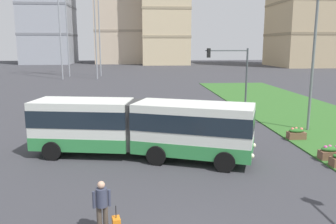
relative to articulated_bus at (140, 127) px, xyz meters
name	(u,v)px	position (x,y,z in m)	size (l,w,h in m)	color
articulated_bus	(140,127)	(0.00, 0.00, 0.00)	(11.93, 5.60, 3.00)	silver
car_white_van	(76,110)	(-5.24, 10.07, -0.90)	(4.55, 2.35, 1.58)	silver
pedestrian_crossing	(102,203)	(-1.25, -7.54, -0.65)	(0.57, 0.36, 1.74)	#4C4238
flower_planter_3	(330,153)	(9.84, -1.40, -1.23)	(1.10, 0.56, 0.74)	brown
flower_planter_4	(296,133)	(9.84, 2.53, -1.23)	(1.10, 0.56, 0.74)	brown
traffic_light_far_right	(233,68)	(8.16, 11.99, 2.27)	(3.83, 0.28, 5.66)	#474C51
streetlight_median	(313,59)	(11.74, 4.82, 3.34)	(0.70, 0.28, 9.10)	slate
apartment_tower_west	(47,7)	(-29.20, 98.98, 16.13)	(15.19, 17.98, 35.53)	#9EA3AD
apartment_tower_westcentre	(123,1)	(-4.95, 98.82, 18.29)	(18.13, 14.85, 39.85)	#C6B299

